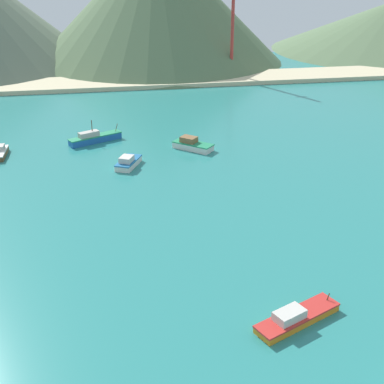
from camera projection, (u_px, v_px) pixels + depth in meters
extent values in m
cube|color=teal|center=(301.00, 233.00, 72.46)|extent=(260.00, 280.00, 0.50)
cube|color=silver|center=(193.00, 147.00, 102.53)|extent=(7.86, 7.49, 1.13)
cube|color=#238C5B|center=(193.00, 143.00, 102.25)|extent=(8.02, 7.64, 0.20)
cube|color=brown|center=(189.00, 139.00, 102.45)|extent=(3.77, 3.71, 1.07)
cube|color=orange|center=(297.00, 319.00, 54.50)|extent=(10.16, 6.36, 0.71)
cube|color=red|center=(298.00, 315.00, 54.31)|extent=(10.36, 6.49, 0.20)
cube|color=beige|center=(289.00, 315.00, 53.42)|extent=(3.79, 3.07, 0.96)
cylinder|color=#4C3823|center=(328.00, 297.00, 56.44)|extent=(0.46, 0.29, 0.98)
cube|color=#1E5BA8|center=(95.00, 139.00, 106.44)|extent=(10.83, 6.76, 1.24)
cube|color=#238C5B|center=(95.00, 136.00, 106.14)|extent=(11.05, 6.89, 0.20)
cube|color=#B2ADA3|center=(89.00, 134.00, 105.14)|extent=(4.41, 3.26, 1.03)
cylinder|color=#4C3823|center=(116.00, 128.00, 108.48)|extent=(0.69, 0.42, 1.67)
cylinder|color=#4C3823|center=(92.00, 126.00, 104.89)|extent=(0.15, 0.15, 2.29)
cube|color=silver|center=(129.00, 164.00, 94.38)|extent=(5.31, 7.09, 0.99)
cube|color=#1E669E|center=(128.00, 161.00, 94.13)|extent=(5.42, 7.23, 0.20)
cube|color=beige|center=(127.00, 159.00, 93.17)|extent=(3.03, 3.31, 0.98)
cube|color=beige|center=(186.00, 80.00, 156.61)|extent=(247.00, 16.05, 1.20)
cylinder|color=#B7332D|center=(233.00, 26.00, 155.32)|extent=(0.98, 0.98, 30.86)
cylinder|color=#B7332D|center=(233.00, 13.00, 153.77)|extent=(0.49, 2.47, 0.49)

